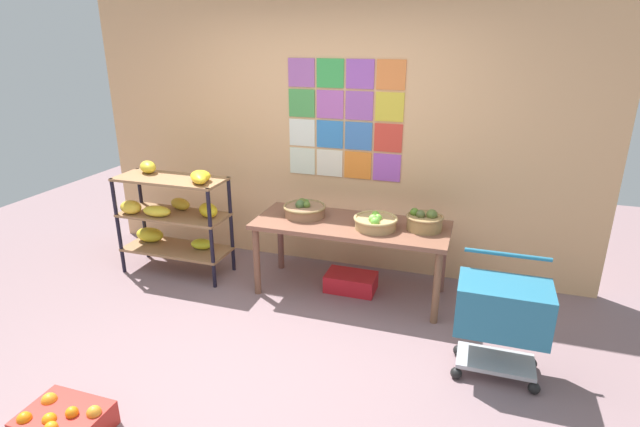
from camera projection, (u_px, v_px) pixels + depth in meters
ground at (257, 364)px, 3.59m from camera, size 9.65×9.65×0.00m
back_wall_with_art at (333, 124)px, 4.76m from camera, size 5.03×0.07×2.87m
banana_shelf_unit at (173, 211)px, 4.80m from camera, size 1.06×0.45×1.09m
display_table at (351, 231)px, 4.39m from camera, size 1.71×0.68×0.68m
fruit_basket_back_left at (304, 209)px, 4.53m from camera, size 0.39×0.39×0.15m
fruit_basket_centre at (376, 222)px, 4.23m from camera, size 0.38×0.38×0.15m
fruit_basket_back_right at (425, 221)px, 4.20m from camera, size 0.32×0.32×0.18m
produce_crate_under_table at (351, 282)px, 4.61m from camera, size 0.46×0.28×0.16m
orange_crate_foreground at (64, 422)px, 2.93m from camera, size 0.48×0.36×0.21m
shopping_cart at (502, 312)px, 3.33m from camera, size 0.60×0.42×0.83m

